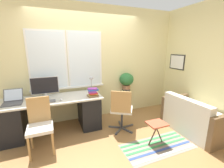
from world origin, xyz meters
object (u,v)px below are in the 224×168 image
(potted_plant, at_px, (127,80))
(folding_stool, at_px, (157,125))
(desk_chair_wooden, at_px, (40,124))
(keyboard, at_px, (45,102))
(desk_lamp, at_px, (91,82))
(monitor, at_px, (45,86))
(couch_loveseat, at_px, (194,119))
(laptop, at_px, (13,100))
(book_stack, at_px, (93,93))
(office_chair_swivel, at_px, (122,109))
(mouse, at_px, (61,100))
(plant_stand, at_px, (126,93))

(potted_plant, height_order, folding_stool, potted_plant)
(desk_chair_wooden, height_order, potted_plant, potted_plant)
(keyboard, relative_size, desk_lamp, 1.04)
(monitor, xyz_separation_m, couch_loveseat, (2.82, -1.27, -0.68))
(laptop, relative_size, couch_loveseat, 0.29)
(desk_lamp, bearing_deg, book_stack, -100.84)
(book_stack, relative_size, office_chair_swivel, 0.25)
(laptop, bearing_deg, office_chair_swivel, -13.39)
(laptop, height_order, couch_loveseat, laptop)
(desk_lamp, bearing_deg, mouse, -153.35)
(potted_plant, bearing_deg, plant_stand, 90.00)
(monitor, relative_size, folding_stool, 1.28)
(mouse, bearing_deg, potted_plant, 16.67)
(desk_lamp, distance_m, desk_chair_wooden, 1.37)
(laptop, bearing_deg, desk_chair_wooden, -49.57)
(keyboard, distance_m, book_stack, 0.92)
(keyboard, height_order, desk_chair_wooden, desk_chair_wooden)
(desk_lamp, distance_m, couch_loveseat, 2.33)
(monitor, height_order, office_chair_swivel, monitor)
(book_stack, bearing_deg, keyboard, 179.54)
(desk_lamp, height_order, couch_loveseat, desk_lamp)
(book_stack, bearing_deg, plant_stand, 25.63)
(laptop, bearing_deg, book_stack, -7.06)
(laptop, relative_size, mouse, 4.94)
(couch_loveseat, relative_size, plant_stand, 1.89)
(office_chair_swivel, relative_size, potted_plant, 2.12)
(desk_lamp, relative_size, desk_chair_wooden, 0.38)
(desk_lamp, xyz_separation_m, office_chair_swivel, (0.46, -0.65, -0.48))
(laptop, xyz_separation_m, office_chair_swivel, (1.99, -0.47, -0.30))
(desk_lamp, distance_m, potted_plant, 0.99)
(office_chair_swivel, bearing_deg, book_stack, 3.01)
(keyboard, xyz_separation_m, desk_chair_wooden, (-0.09, -0.36, -0.25))
(mouse, height_order, desk_chair_wooden, desk_chair_wooden)
(mouse, distance_m, plant_stand, 1.77)
(book_stack, xyz_separation_m, plant_stand, (1.05, 0.50, -0.27))
(desk_lamp, bearing_deg, couch_loveseat, -34.15)
(folding_stool, bearing_deg, desk_lamp, 123.19)
(keyboard, bearing_deg, laptop, 162.39)
(office_chair_swivel, bearing_deg, desk_lamp, -22.36)
(plant_stand, relative_size, potted_plant, 1.54)
(mouse, distance_m, desk_chair_wooden, 0.58)
(couch_loveseat, distance_m, folding_stool, 1.00)
(monitor, bearing_deg, plant_stand, 4.04)
(laptop, distance_m, desk_lamp, 1.55)
(monitor, relative_size, plant_stand, 0.81)
(book_stack, height_order, office_chair_swivel, book_stack)
(potted_plant, bearing_deg, book_stack, -154.37)
(keyboard, relative_size, couch_loveseat, 0.29)
(book_stack, distance_m, plant_stand, 1.19)
(book_stack, distance_m, office_chair_swivel, 0.69)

